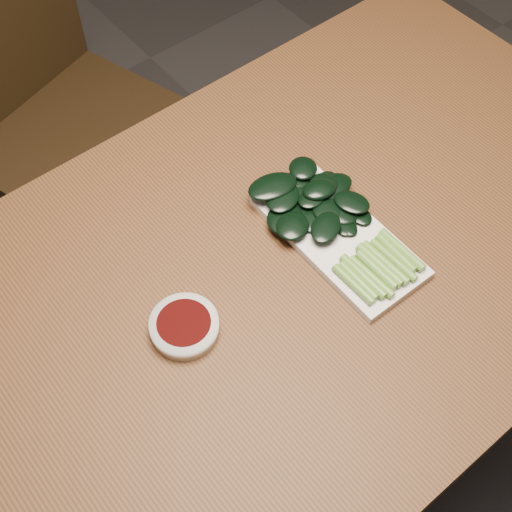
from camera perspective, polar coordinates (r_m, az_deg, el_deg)
name	(u,v)px	position (r m, az deg, el deg)	size (l,w,h in m)	color
ground	(270,437)	(1.79, 1.16, -14.25)	(6.00, 6.00, 0.00)	#2C2A2A
table	(277,290)	(1.18, 1.72, -2.77)	(1.40, 0.80, 0.75)	#4D2D16
chair_far	(58,111)	(1.78, -15.59, 11.15)	(0.58, 0.58, 0.89)	black
sauce_bowl	(184,326)	(1.05, -5.75, -5.63)	(0.10, 0.10, 0.03)	silver
serving_plate	(339,237)	(1.15, 6.63, 1.54)	(0.14, 0.29, 0.01)	silver
gai_lan	(324,214)	(1.15, 5.45, 3.35)	(0.19, 0.30, 0.03)	#5C8A2F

